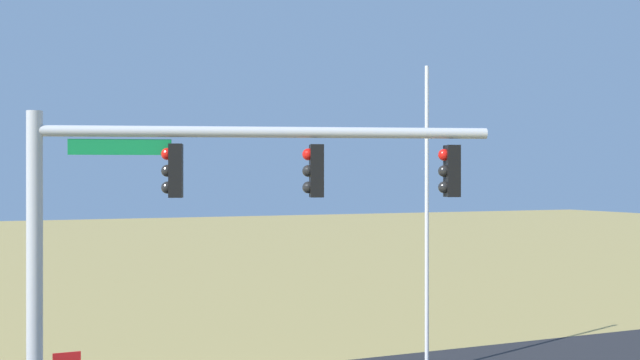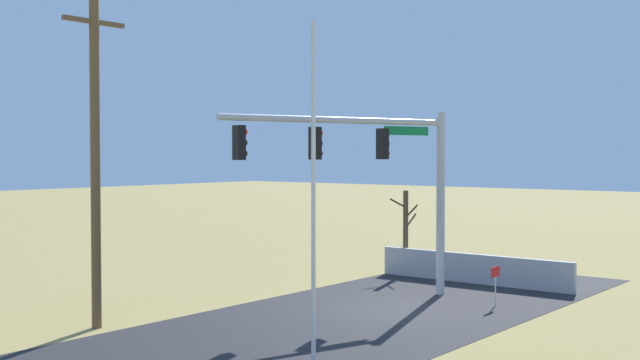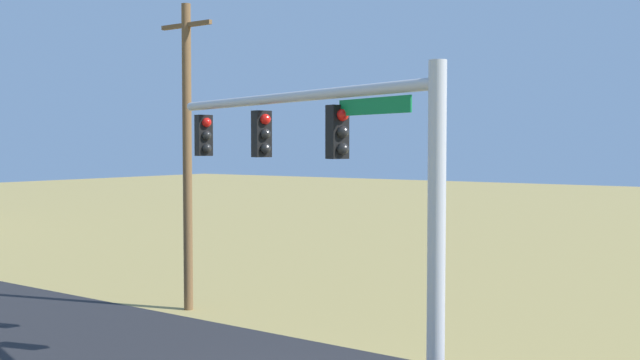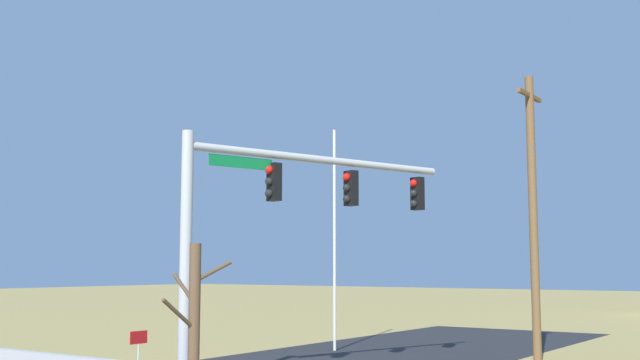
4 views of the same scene
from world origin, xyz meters
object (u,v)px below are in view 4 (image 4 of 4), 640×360
at_px(flagpole, 335,239).
at_px(open_sign, 139,344).
at_px(bare_tree, 194,334).
at_px(utility_pole, 533,211).
at_px(signal_mast, 280,206).

distance_m(flagpole, open_sign, 8.99).
relative_size(bare_tree, open_sign, 2.65).
bearing_deg(bare_tree, open_sign, -124.29).
xyz_separation_m(flagpole, open_sign, (8.50, -0.29, -2.90)).
height_order(utility_pole, open_sign, utility_pole).
height_order(signal_mast, bare_tree, signal_mast).
relative_size(signal_mast, flagpole, 1.04).
distance_m(utility_pole, open_sign, 12.25).
height_order(flagpole, bare_tree, flagpole).
bearing_deg(utility_pole, bare_tree, -6.02).
height_order(flagpole, open_sign, flagpole).
bearing_deg(utility_pole, flagpole, -82.68).
relative_size(signal_mast, bare_tree, 2.45).
xyz_separation_m(bare_tree, open_sign, (-3.84, -5.63, -0.77)).
xyz_separation_m(signal_mast, flagpole, (-6.75, -2.86, -0.56)).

